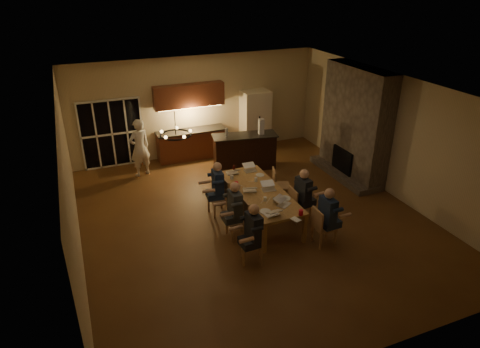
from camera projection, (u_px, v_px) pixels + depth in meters
name	position (u px, v px, depth m)	size (l,w,h in m)	color
floor	(252.00, 218.00, 10.56)	(9.00, 9.00, 0.00)	brown
back_wall	(196.00, 106.00, 13.65)	(8.00, 0.04, 3.20)	tan
left_wall	(69.00, 188.00, 8.50)	(0.04, 9.00, 3.20)	tan
right_wall	(393.00, 135.00, 11.24)	(0.04, 9.00, 3.20)	tan
ceiling	(254.00, 89.00, 9.17)	(8.00, 9.00, 0.04)	white
french_doors	(112.00, 134.00, 12.93)	(1.86, 0.08, 2.10)	black
fireplace	(356.00, 123.00, 12.13)	(0.58, 2.50, 3.20)	#64584E
kitchenette	(191.00, 122.00, 13.45)	(2.24, 0.68, 2.40)	brown
refrigerator	(255.00, 121.00, 14.24)	(0.90, 0.68, 2.00)	#F0E1C9
dining_table	(259.00, 204.00, 10.40)	(1.10, 2.79, 0.75)	tan
bar_island	(245.00, 152.00, 12.99)	(1.94, 0.68, 1.08)	black
chair_left_near	(252.00, 243.00, 8.80)	(0.44, 0.44, 0.89)	#A17950
chair_left_mid	(237.00, 219.00, 9.64)	(0.44, 0.44, 0.89)	#A17950
chair_left_far	(218.00, 198.00, 10.57)	(0.44, 0.44, 0.89)	#A17950
chair_right_near	(324.00, 226.00, 9.38)	(0.44, 0.44, 0.89)	#A17950
chair_right_mid	(300.00, 204.00, 10.26)	(0.44, 0.44, 0.89)	#A17950
chair_right_far	(281.00, 185.00, 11.18)	(0.44, 0.44, 0.89)	#A17950
person_left_near	(254.00, 234.00, 8.65)	(0.60, 0.60, 1.38)	#202329
person_right_near	(327.00, 217.00, 9.26)	(0.60, 0.60, 1.38)	navy
person_left_mid	(235.00, 210.00, 9.52)	(0.60, 0.60, 1.38)	#3D4449
person_right_mid	(303.00, 196.00, 10.12)	(0.60, 0.60, 1.38)	#202329
person_left_far	(218.00, 188.00, 10.48)	(0.60, 0.60, 1.38)	navy
standing_person	(140.00, 148.00, 12.41)	(0.63, 0.41, 1.73)	white
chandelier	(176.00, 135.00, 7.97)	(0.60, 0.60, 0.03)	black
laptop_a	(272.00, 210.00, 9.20)	(0.32, 0.28, 0.23)	silver
laptop_b	(284.00, 200.00, 9.57)	(0.32, 0.28, 0.23)	silver
laptop_c	(250.00, 186.00, 10.20)	(0.32, 0.28, 0.23)	silver
laptop_d	(269.00, 186.00, 10.23)	(0.32, 0.28, 0.23)	silver
laptop_e	(232.00, 169.00, 11.08)	(0.32, 0.28, 0.23)	silver
laptop_f	(250.00, 167.00, 11.20)	(0.32, 0.28, 0.23)	silver
mug_front	(265.00, 199.00, 9.76)	(0.08, 0.08, 0.10)	white
mug_mid	(256.00, 180.00, 10.67)	(0.08, 0.08, 0.10)	white
mug_back	(232.00, 177.00, 10.79)	(0.09, 0.09, 0.10)	white
redcup_near	(301.00, 213.00, 9.19)	(0.10, 0.10, 0.12)	red
redcup_mid	(236.00, 184.00, 10.42)	(0.09, 0.09, 0.12)	red
can_silver	(274.00, 200.00, 9.70)	(0.07, 0.07, 0.12)	#B2B2B7
can_cola	(234.00, 167.00, 11.32)	(0.07, 0.07, 0.12)	#3F0F0C
plate_near	(285.00, 198.00, 9.88)	(0.27, 0.27, 0.02)	white
plate_left	(265.00, 211.00, 9.34)	(0.25, 0.25, 0.02)	white
plate_far	(260.00, 175.00, 11.01)	(0.22, 0.22, 0.02)	white
notepad	(296.00, 219.00, 9.04)	(0.15, 0.21, 0.01)	white
bar_bottle	(226.00, 132.00, 12.64)	(0.09, 0.09, 0.24)	#99999E
bar_blender	(261.00, 127.00, 12.74)	(0.15, 0.15, 0.47)	silver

